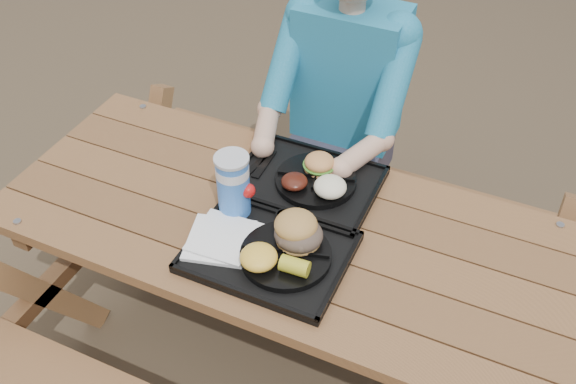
% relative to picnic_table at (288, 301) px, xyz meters
% --- Properties ---
extents(ground, '(60.00, 60.00, 0.00)m').
position_rel_picnic_table_xyz_m(ground, '(0.00, 0.00, -0.38)').
color(ground, '#999999').
rests_on(ground, ground).
extents(picnic_table, '(1.80, 1.49, 0.75)m').
position_rel_picnic_table_xyz_m(picnic_table, '(0.00, 0.00, 0.00)').
color(picnic_table, '#999999').
rests_on(picnic_table, ground).
extents(tray_near, '(0.45, 0.35, 0.02)m').
position_rel_picnic_table_xyz_m(tray_near, '(0.00, -0.14, 0.39)').
color(tray_near, black).
rests_on(tray_near, picnic_table).
extents(tray_far, '(0.45, 0.35, 0.02)m').
position_rel_picnic_table_xyz_m(tray_far, '(-0.02, 0.18, 0.39)').
color(tray_far, black).
rests_on(tray_far, picnic_table).
extents(plate_near, '(0.26, 0.26, 0.02)m').
position_rel_picnic_table_xyz_m(plate_near, '(0.06, -0.14, 0.41)').
color(plate_near, black).
rests_on(plate_near, tray_near).
extents(plate_far, '(0.26, 0.26, 0.02)m').
position_rel_picnic_table_xyz_m(plate_far, '(0.01, 0.19, 0.41)').
color(plate_far, black).
rests_on(plate_far, tray_far).
extents(napkin_stack, '(0.22, 0.22, 0.02)m').
position_rel_picnic_table_xyz_m(napkin_stack, '(-0.14, -0.17, 0.41)').
color(napkin_stack, white).
rests_on(napkin_stack, tray_near).
extents(soda_cup, '(0.10, 0.10, 0.20)m').
position_rel_picnic_table_xyz_m(soda_cup, '(-0.16, -0.03, 0.49)').
color(soda_cup, blue).
rests_on(soda_cup, tray_near).
extents(condiment_bbq, '(0.06, 0.06, 0.03)m').
position_rel_picnic_table_xyz_m(condiment_bbq, '(-0.00, -0.02, 0.41)').
color(condiment_bbq, '#341005').
rests_on(condiment_bbq, tray_near).
extents(condiment_mustard, '(0.05, 0.05, 0.03)m').
position_rel_picnic_table_xyz_m(condiment_mustard, '(0.06, -0.00, 0.41)').
color(condiment_mustard, yellow).
rests_on(condiment_mustard, tray_near).
extents(sandwich, '(0.13, 0.13, 0.14)m').
position_rel_picnic_table_xyz_m(sandwich, '(0.07, -0.09, 0.48)').
color(sandwich, '#BC8642').
rests_on(sandwich, plate_near).
extents(mac_cheese, '(0.11, 0.11, 0.05)m').
position_rel_picnic_table_xyz_m(mac_cheese, '(0.01, -0.21, 0.44)').
color(mac_cheese, yellow).
rests_on(mac_cheese, plate_near).
extents(corn_cob, '(0.08, 0.08, 0.05)m').
position_rel_picnic_table_xyz_m(corn_cob, '(0.11, -0.20, 0.44)').
color(corn_cob, gold).
rests_on(corn_cob, plate_near).
extents(cutlery_far, '(0.03, 0.15, 0.01)m').
position_rel_picnic_table_xyz_m(cutlery_far, '(-0.18, 0.20, 0.40)').
color(cutlery_far, black).
rests_on(cutlery_far, tray_far).
extents(burger, '(0.10, 0.10, 0.09)m').
position_rel_picnic_table_xyz_m(burger, '(0.00, 0.23, 0.46)').
color(burger, '#DB904D').
rests_on(burger, plate_far).
extents(baked_beans, '(0.08, 0.08, 0.04)m').
position_rel_picnic_table_xyz_m(baked_beans, '(-0.03, 0.12, 0.43)').
color(baked_beans, '#46170E').
rests_on(baked_beans, plate_far).
extents(potato_salad, '(0.10, 0.10, 0.06)m').
position_rel_picnic_table_xyz_m(potato_salad, '(0.08, 0.14, 0.44)').
color(potato_salad, white).
rests_on(potato_salad, plate_far).
extents(diner, '(0.48, 0.84, 1.28)m').
position_rel_picnic_table_xyz_m(diner, '(-0.07, 0.68, 0.27)').
color(diner, teal).
rests_on(diner, ground).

